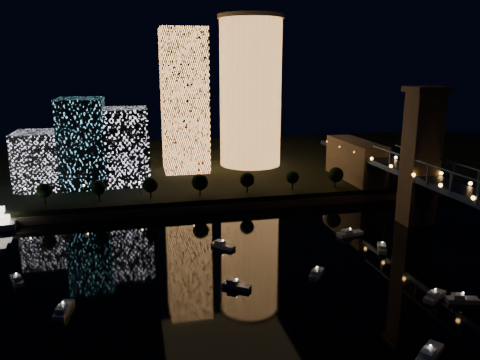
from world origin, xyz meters
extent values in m
plane|color=black|center=(0.00, 0.00, 0.00)|extent=(520.00, 520.00, 0.00)
cube|color=black|center=(0.00, 160.00, 2.50)|extent=(420.00, 160.00, 5.00)
cube|color=#6B5E4C|center=(0.00, 82.00, 1.50)|extent=(420.00, 6.00, 3.00)
cylinder|color=#FFA151|center=(25.21, 143.34, 42.42)|extent=(32.00, 32.00, 74.84)
cylinder|color=#6B5E4C|center=(25.21, 143.34, 80.84)|extent=(34.00, 34.00, 2.00)
cube|color=#FFA151|center=(-10.12, 136.72, 39.76)|extent=(21.85, 21.85, 69.53)
cube|color=silver|center=(-42.77, 117.36, 21.83)|extent=(27.35, 23.14, 33.66)
cube|color=#5DD6FF|center=(-57.30, 117.22, 24.17)|extent=(19.17, 24.92, 38.34)
cube|color=silver|center=(-73.08, 116.14, 17.25)|extent=(24.50, 22.27, 24.50)
cube|color=#6B5E4C|center=(65.00, 50.00, 24.00)|extent=(11.00, 9.00, 48.00)
cube|color=#6B5E4C|center=(65.00, 50.00, 49.00)|extent=(13.00, 11.00, 2.00)
cube|color=#6B5E4C|center=(65.00, 100.00, 11.50)|extent=(12.00, 40.00, 23.00)
cube|color=#17294C|center=(60.00, 36.00, 21.50)|extent=(0.50, 0.50, 7.00)
cube|color=#17294C|center=(60.00, 60.00, 21.50)|extent=(0.50, 0.50, 7.00)
sphere|color=orange|center=(59.50, 45.00, 19.80)|extent=(1.20, 1.20, 1.20)
sphere|color=orange|center=(59.50, 90.00, 19.80)|extent=(1.20, 1.20, 1.20)
cube|color=silver|center=(36.30, -3.21, 0.60)|extent=(8.08, 6.30, 1.20)
cube|color=silver|center=(35.29, -3.83, 1.70)|extent=(3.44, 3.21, 1.00)
sphere|color=white|center=(36.30, -3.21, 2.60)|extent=(0.36, 0.36, 0.36)
cube|color=silver|center=(-11.12, 13.46, 0.60)|extent=(7.66, 6.38, 1.20)
cube|color=silver|center=(-12.06, 14.12, 1.70)|extent=(3.33, 3.16, 1.00)
sphere|color=white|center=(-11.12, 13.46, 2.60)|extent=(0.36, 0.36, 0.36)
cube|color=silver|center=(41.81, -6.42, 0.60)|extent=(8.07, 4.33, 1.20)
cube|color=silver|center=(40.69, -6.13, 1.70)|extent=(3.11, 2.62, 1.00)
sphere|color=white|center=(41.81, -6.42, 2.60)|extent=(0.36, 0.36, 0.36)
cube|color=silver|center=(20.34, -24.39, 0.60)|extent=(9.00, 7.90, 1.20)
cube|color=silver|center=(19.26, -25.22, 1.70)|extent=(3.98, 3.83, 1.00)
sphere|color=white|center=(20.34, -24.39, 2.60)|extent=(0.36, 0.36, 0.36)
cube|color=silver|center=(12.30, 15.81, 0.60)|extent=(6.56, 7.30, 1.20)
cube|color=silver|center=(11.59, 14.94, 1.70)|extent=(3.15, 3.25, 1.00)
sphere|color=white|center=(12.30, 15.81, 2.60)|extent=(0.36, 0.36, 0.36)
cube|color=silver|center=(-68.41, 30.03, 0.60)|extent=(5.03, 7.61, 1.20)
cube|color=silver|center=(-67.98, 29.02, 1.70)|extent=(2.75, 3.09, 1.00)
sphere|color=white|center=(-68.41, 30.03, 2.60)|extent=(0.36, 0.36, 0.36)
cube|color=silver|center=(-9.32, 41.85, 0.60)|extent=(7.41, 7.67, 1.20)
cube|color=silver|center=(-10.15, 42.73, 1.70)|extent=(3.47, 3.50, 1.00)
sphere|color=white|center=(-9.32, 41.85, 2.60)|extent=(0.36, 0.36, 0.36)
cube|color=silver|center=(-53.96, 10.66, 0.60)|extent=(4.20, 8.88, 1.20)
cube|color=silver|center=(-54.19, 9.40, 1.70)|extent=(2.71, 3.33, 1.00)
sphere|color=white|center=(-53.96, 10.66, 2.60)|extent=(0.36, 0.36, 0.36)
cube|color=silver|center=(35.62, 43.07, 0.60)|extent=(9.83, 4.77, 1.20)
cube|color=silver|center=(34.23, 42.80, 1.70)|extent=(3.71, 3.04, 1.00)
sphere|color=white|center=(35.62, 43.07, 2.60)|extent=(0.36, 0.36, 0.36)
cube|color=silver|center=(39.69, 28.77, 0.60)|extent=(5.85, 8.37, 1.20)
cube|color=silver|center=(39.16, 27.68, 1.70)|extent=(3.12, 3.45, 1.00)
sphere|color=white|center=(39.69, 28.77, 2.60)|extent=(0.36, 0.36, 0.36)
cylinder|color=black|center=(-70.00, 88.00, 7.00)|extent=(0.70, 0.70, 4.00)
sphere|color=black|center=(-70.00, 88.00, 10.50)|extent=(5.67, 5.67, 5.67)
cylinder|color=black|center=(-50.00, 88.00, 7.00)|extent=(0.70, 0.70, 4.00)
sphere|color=black|center=(-50.00, 88.00, 10.50)|extent=(5.75, 5.75, 5.75)
cylinder|color=black|center=(-30.00, 88.00, 7.00)|extent=(0.70, 0.70, 4.00)
sphere|color=black|center=(-30.00, 88.00, 10.50)|extent=(6.12, 6.12, 6.12)
cylinder|color=black|center=(-10.00, 88.00, 7.00)|extent=(0.70, 0.70, 4.00)
sphere|color=black|center=(-10.00, 88.00, 10.50)|extent=(6.87, 6.87, 6.87)
cylinder|color=black|center=(10.00, 88.00, 7.00)|extent=(0.70, 0.70, 4.00)
sphere|color=black|center=(10.00, 88.00, 10.50)|extent=(6.22, 6.22, 6.22)
cylinder|color=black|center=(30.00, 88.00, 7.00)|extent=(0.70, 0.70, 4.00)
sphere|color=black|center=(30.00, 88.00, 10.50)|extent=(5.61, 5.61, 5.61)
cylinder|color=black|center=(50.00, 88.00, 7.00)|extent=(0.70, 0.70, 4.00)
sphere|color=black|center=(50.00, 88.00, 10.50)|extent=(6.64, 6.64, 6.64)
cylinder|color=black|center=(-78.00, 94.00, 7.50)|extent=(0.24, 0.24, 5.00)
sphere|color=#FFCC7F|center=(-78.00, 94.00, 10.30)|extent=(0.70, 0.70, 0.70)
cylinder|color=black|center=(-56.00, 94.00, 7.50)|extent=(0.24, 0.24, 5.00)
sphere|color=#FFCC7F|center=(-56.00, 94.00, 10.30)|extent=(0.70, 0.70, 0.70)
cylinder|color=black|center=(-34.00, 94.00, 7.50)|extent=(0.24, 0.24, 5.00)
sphere|color=#FFCC7F|center=(-34.00, 94.00, 10.30)|extent=(0.70, 0.70, 0.70)
cylinder|color=black|center=(-12.00, 94.00, 7.50)|extent=(0.24, 0.24, 5.00)
sphere|color=#FFCC7F|center=(-12.00, 94.00, 10.30)|extent=(0.70, 0.70, 0.70)
cylinder|color=black|center=(10.00, 94.00, 7.50)|extent=(0.24, 0.24, 5.00)
sphere|color=#FFCC7F|center=(10.00, 94.00, 10.30)|extent=(0.70, 0.70, 0.70)
cylinder|color=black|center=(32.00, 94.00, 7.50)|extent=(0.24, 0.24, 5.00)
sphere|color=#FFCC7F|center=(32.00, 94.00, 10.30)|extent=(0.70, 0.70, 0.70)
camera|label=1|loc=(-35.48, -96.69, 57.27)|focal=35.00mm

